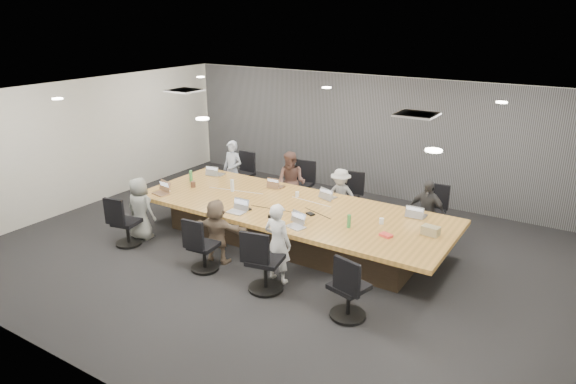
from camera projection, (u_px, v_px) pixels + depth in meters
The scene contains 40 objects.
floor at pixel (276, 252), 9.37m from camera, with size 10.00×8.00×0.00m, color black.
ceiling at pixel (275, 99), 8.44m from camera, with size 10.00×8.00×0.00m, color white.
wall_back at pixel (369, 135), 12.09m from camera, with size 10.00×2.80×0.00m, color beige.
wall_front at pixel (78, 273), 5.71m from camera, with size 10.00×2.80×0.00m, color beige.
wall_left at pixel (89, 143), 11.41m from camera, with size 8.00×2.80×0.00m, color beige.
curtain at pixel (368, 136), 12.03m from camera, with size 9.80×0.04×2.80m, color #57575A.
conference_table at pixel (291, 223), 9.63m from camera, with size 6.00×2.20×0.74m.
chair_0 at pixel (242, 178), 12.20m from camera, with size 0.56×0.56×0.82m, color black, non-canonical shape.
chair_1 at pixel (300, 189), 11.39m from camera, with size 0.59×0.59×0.87m, color black, non-canonical shape.
chair_2 at pixel (347, 201), 10.82m from camera, with size 0.51×0.51×0.75m, color black, non-canonical shape.
chair_3 at pixel (431, 217), 9.91m from camera, with size 0.55×0.55×0.82m, color black, non-canonical shape.
chair_4 at pixel (127, 226), 9.56m from camera, with size 0.51×0.51×0.75m, color black, non-canonical shape.
chair_5 at pixel (204, 250), 8.62m from camera, with size 0.50×0.50×0.74m, color black, non-canonical shape.
chair_6 at pixel (265, 265), 7.97m from camera, with size 0.59×0.59×0.87m, color black, non-canonical shape.
chair_7 at pixel (349, 292), 7.25m from camera, with size 0.55×0.55×0.82m, color black, non-canonical shape.
person_0 at pixel (233, 170), 11.83m from camera, with size 0.50×0.33×1.38m, color #A4AFC6.
laptop_0 at pixel (217, 174), 11.37m from camera, with size 0.31×0.22×0.02m, color #B2B2B7.
person_1 at pixel (291, 183), 11.03m from camera, with size 0.66×0.51×1.35m, color brown.
laptop_1 at pixel (277, 186), 10.57m from camera, with size 0.28×0.19×0.02m, color #8C6647.
person_2 at pixel (340, 197), 10.47m from camera, with size 0.76×0.43×1.17m, color #A2A2A2.
laptop_2 at pixel (328, 197), 9.98m from camera, with size 0.32×0.22×0.02m, color #B2B2B7.
person_3 at pixel (426, 212), 9.56m from camera, with size 0.74×0.31×1.25m, color #2E2E30.
laptop_3 at pixel (417, 215), 9.08m from camera, with size 0.33×0.22×0.02m, color #B2B2B7.
person_4 at pixel (140, 209), 9.76m from camera, with size 0.60×0.39×1.22m, color gray.
laptop_4 at pixel (161, 194), 10.16m from camera, with size 0.32×0.22×0.02m, color #8C6647.
person_5 at pixel (217, 231), 8.83m from camera, with size 1.07×0.34×1.16m, color #725E4C.
laptop_5 at pixel (236, 212), 9.21m from camera, with size 0.32×0.22×0.02m, color #B2B2B7.
person_6 at pixel (278, 243), 8.17m from camera, with size 0.49×0.32×1.34m, color silver.
laptop_6 at pixel (296, 227), 8.58m from camera, with size 0.31×0.21×0.02m, color #B2B2B7.
bottle_green_left at pixel (191, 176), 10.85m from camera, with size 0.07×0.07×0.25m, color #3B8D45.
bottle_green_right at pixel (349, 221), 8.54m from camera, with size 0.06×0.06×0.23m, color #3B8D45.
bottle_clear at pixel (232, 186), 10.27m from camera, with size 0.07×0.07×0.24m, color silver.
cup_white_far at pixel (297, 194), 10.01m from camera, with size 0.08×0.08×0.10m, color white.
cup_white_near at pixel (381, 221), 8.71m from camera, with size 0.08×0.08×0.10m, color white.
mug_brown at pixel (193, 184), 10.54m from camera, with size 0.10×0.10×0.12m, color brown.
mic_left at pixel (248, 209), 9.35m from camera, with size 0.14×0.09×0.03m, color black.
mic_right at pixel (310, 214), 9.12m from camera, with size 0.15×0.10×0.03m, color black.
stapler at pixel (273, 217), 8.95m from camera, with size 0.16×0.04×0.06m, color black.
canvas_bag at pixel (431, 231), 8.27m from camera, with size 0.28×0.17×0.15m, color tan.
snack_packet at pixel (386, 235), 8.23m from camera, with size 0.20×0.13×0.04m, color #EE423A.
Camera 1 is at (4.69, -7.05, 4.15)m, focal length 32.00 mm.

